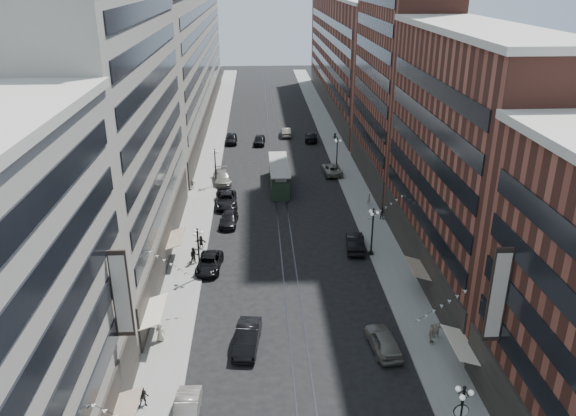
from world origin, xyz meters
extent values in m
plane|color=black|center=(0.00, 60.00, 0.00)|extent=(220.00, 220.00, 0.00)
cube|color=gray|center=(-11.00, 70.00, 0.07)|extent=(4.00, 180.00, 0.15)
cube|color=gray|center=(11.00, 70.00, 0.07)|extent=(4.00, 180.00, 0.15)
cube|color=#2D2D33|center=(-0.70, 70.00, 0.01)|extent=(0.12, 180.00, 0.02)
cube|color=#2D2D33|center=(0.70, 70.00, 0.01)|extent=(0.12, 180.00, 0.02)
cube|color=gray|center=(-17.00, 33.00, 14.00)|extent=(8.00, 36.00, 28.00)
cube|color=gray|center=(-17.00, 96.00, 13.00)|extent=(8.00, 90.00, 26.00)
cube|color=brown|center=(17.00, 28.00, 12.00)|extent=(8.00, 30.00, 24.00)
cube|color=brown|center=(17.00, 56.00, 21.00)|extent=(8.00, 26.00, 42.00)
cube|color=brown|center=(17.00, 105.00, 12.00)|extent=(8.00, 72.00, 24.00)
cylinder|color=black|center=(-9.20, 28.00, 0.30)|extent=(0.56, 0.56, 0.30)
cylinder|color=black|center=(-9.20, 28.00, 2.75)|extent=(0.18, 0.18, 5.20)
sphere|color=black|center=(-9.20, 28.00, 5.55)|extent=(0.24, 0.24, 0.24)
sphere|color=white|center=(-8.75, 28.00, 5.15)|extent=(0.36, 0.36, 0.36)
sphere|color=white|center=(-9.42, 28.39, 5.15)|extent=(0.36, 0.36, 0.36)
sphere|color=white|center=(-9.42, 27.61, 5.15)|extent=(0.36, 0.36, 0.36)
cylinder|color=black|center=(-9.20, 55.00, 0.30)|extent=(0.56, 0.56, 0.30)
cylinder|color=black|center=(-9.20, 55.00, 2.75)|extent=(0.18, 0.18, 5.20)
sphere|color=black|center=(-9.20, 55.00, 5.55)|extent=(0.24, 0.24, 0.24)
sphere|color=white|center=(-8.75, 55.00, 5.15)|extent=(0.36, 0.36, 0.36)
sphere|color=white|center=(-9.42, 55.39, 5.15)|extent=(0.36, 0.36, 0.36)
sphere|color=white|center=(-9.42, 54.61, 5.15)|extent=(0.36, 0.36, 0.36)
sphere|color=black|center=(9.20, 4.00, 5.55)|extent=(0.24, 0.24, 0.24)
sphere|color=white|center=(9.65, 4.00, 5.15)|extent=(0.36, 0.36, 0.36)
sphere|color=white|center=(8.97, 4.39, 5.15)|extent=(0.36, 0.36, 0.36)
sphere|color=white|center=(8.97, 3.61, 5.15)|extent=(0.36, 0.36, 0.36)
cylinder|color=white|center=(9.20, 4.00, 3.75)|extent=(0.90, 0.12, 0.90)
cylinder|color=black|center=(9.20, 32.00, 0.30)|extent=(0.56, 0.56, 0.30)
cylinder|color=black|center=(9.20, 32.00, 2.75)|extent=(0.18, 0.18, 5.20)
sphere|color=black|center=(9.20, 32.00, 5.55)|extent=(0.24, 0.24, 0.24)
sphere|color=white|center=(9.65, 32.00, 5.15)|extent=(0.36, 0.36, 0.36)
sphere|color=white|center=(8.97, 32.39, 5.15)|extent=(0.36, 0.36, 0.36)
sphere|color=white|center=(8.97, 31.61, 5.15)|extent=(0.36, 0.36, 0.36)
cylinder|color=black|center=(9.20, 60.00, 0.30)|extent=(0.56, 0.56, 0.30)
cylinder|color=black|center=(9.20, 60.00, 2.75)|extent=(0.18, 0.18, 5.20)
sphere|color=black|center=(9.20, 60.00, 5.55)|extent=(0.24, 0.24, 0.24)
sphere|color=white|center=(9.65, 60.00, 5.15)|extent=(0.36, 0.36, 0.36)
sphere|color=white|center=(8.97, 60.39, 5.15)|extent=(0.36, 0.36, 0.36)
sphere|color=white|center=(8.97, 59.61, 5.15)|extent=(0.36, 0.36, 0.36)
cube|color=#1F3120|center=(0.00, 54.48, 1.31)|extent=(2.51, 12.06, 2.61)
cube|color=gray|center=(0.00, 54.48, 2.92)|extent=(1.61, 11.06, 0.60)
cube|color=gray|center=(0.00, 54.48, 3.32)|extent=(2.71, 12.27, 0.15)
cylinder|color=black|center=(0.00, 49.95, 0.35)|extent=(2.31, 0.70, 0.70)
cylinder|color=black|center=(0.00, 59.00, 0.35)|extent=(2.31, 0.70, 0.70)
imported|color=gray|center=(-8.40, 8.13, 0.79)|extent=(1.78, 4.81, 1.57)
imported|color=black|center=(-8.40, 29.85, 0.73)|extent=(2.89, 5.47, 1.46)
imported|color=slate|center=(6.95, 15.28, 0.87)|extent=(2.61, 5.33, 1.75)
imported|color=black|center=(-4.29, 16.29, 0.89)|extent=(2.53, 5.60, 1.78)
imported|color=beige|center=(-11.61, 17.42, 1.02)|extent=(0.94, 0.67, 1.73)
imported|color=black|center=(-10.07, 30.91, 1.10)|extent=(1.01, 0.69, 1.89)
imported|color=#AA9F8D|center=(11.08, 15.77, 1.11)|extent=(0.84, 1.23, 1.93)
imported|color=black|center=(-7.37, 47.35, 0.85)|extent=(3.15, 6.24, 1.69)
imported|color=slate|center=(-8.40, 56.30, 0.87)|extent=(3.17, 6.24, 1.74)
imported|color=black|center=(-7.81, 77.40, 0.89)|extent=(2.10, 5.20, 1.77)
imported|color=black|center=(7.66, 33.54, 0.88)|extent=(2.45, 5.51, 1.76)
imported|color=slate|center=(8.40, 59.31, 0.80)|extent=(2.94, 5.90, 1.61)
imported|color=black|center=(6.91, 77.92, 0.80)|extent=(2.75, 5.67, 1.59)
imported|color=black|center=(-2.66, 76.31, 0.83)|extent=(2.29, 5.01, 1.66)
imported|color=slate|center=(2.42, 81.58, 0.83)|extent=(1.82, 5.04, 1.65)
imported|color=black|center=(-9.66, 34.63, 0.90)|extent=(1.44, 0.75, 1.50)
imported|color=gray|center=(-12.50, 53.58, 0.91)|extent=(0.97, 0.64, 1.52)
imported|color=black|center=(12.42, 41.53, 0.94)|extent=(0.87, 0.78, 1.58)
imported|color=#B0A592|center=(11.63, 46.35, 1.02)|extent=(0.75, 0.64, 1.73)
imported|color=black|center=(11.25, 76.88, 0.95)|extent=(1.11, 0.82, 1.59)
imported|color=black|center=(-6.80, 41.18, 0.74)|extent=(2.44, 5.23, 1.48)
imported|color=black|center=(-11.61, 9.58, 0.97)|extent=(0.83, 0.49, 1.65)
imported|color=#A69F8A|center=(-10.19, 31.54, 0.93)|extent=(0.45, 0.93, 1.56)
imported|color=beige|center=(11.82, 16.57, 0.91)|extent=(1.42, 0.44, 1.52)
camera|label=1|loc=(-3.11, -22.57, 28.88)|focal=35.00mm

